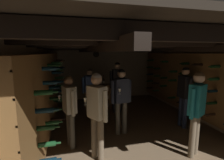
{
  "coord_description": "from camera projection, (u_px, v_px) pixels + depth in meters",
  "views": [
    {
      "loc": [
        -1.49,
        -4.21,
        2.08
      ],
      "look_at": [
        -0.24,
        0.79,
        1.23
      ],
      "focal_mm": 26.93,
      "sensor_mm": 36.0,
      "label": 1
    }
  ],
  "objects": [
    {
      "name": "ground_plane",
      "position": [
        127.0,
        127.0,
        4.73
      ],
      "size": [
        8.4,
        8.4,
        0.0
      ],
      "primitive_type": "plane",
      "color": "#8C7051"
    },
    {
      "name": "room_shell",
      "position": [
        125.0,
        76.0,
        4.76
      ],
      "size": [
        4.72,
        6.52,
        2.41
      ],
      "color": "tan",
      "rests_on": "ground_plane"
    },
    {
      "name": "wine_crate_stack",
      "position": [
        104.0,
        96.0,
        6.3
      ],
      "size": [
        0.52,
        0.35,
        0.9
      ],
      "color": "brown",
      "rests_on": "ground_plane"
    },
    {
      "name": "display_bottle",
      "position": [
        104.0,
        81.0,
        6.19
      ],
      "size": [
        0.08,
        0.08,
        0.35
      ],
      "color": "black",
      "rests_on": "wine_crate_stack"
    },
    {
      "name": "person_host_center",
      "position": [
        121.0,
        95.0,
        4.19
      ],
      "size": [
        0.54,
        0.35,
        1.68
      ],
      "color": "#4C473D",
      "rests_on": "ground_plane"
    },
    {
      "name": "person_guest_near_left",
      "position": [
        97.0,
        108.0,
        3.15
      ],
      "size": [
        0.43,
        0.47,
        1.71
      ],
      "color": "brown",
      "rests_on": "ground_plane"
    },
    {
      "name": "person_guest_mid_right",
      "position": [
        184.0,
        91.0,
        4.61
      ],
      "size": [
        0.32,
        0.54,
        1.69
      ],
      "color": "#232D4C",
      "rests_on": "ground_plane"
    },
    {
      "name": "person_guest_mid_left",
      "position": [
        70.0,
        105.0,
        3.62
      ],
      "size": [
        0.4,
        0.52,
        1.6
      ],
      "color": "#4C473D",
      "rests_on": "ground_plane"
    },
    {
      "name": "person_guest_near_right",
      "position": [
        197.0,
        106.0,
        3.27
      ],
      "size": [
        0.48,
        0.36,
        1.72
      ],
      "color": "brown",
      "rests_on": "ground_plane"
    },
    {
      "name": "person_guest_far_left",
      "position": [
        90.0,
        88.0,
        5.56
      ],
      "size": [
        0.53,
        0.38,
        1.55
      ],
      "color": "#4C473D",
      "rests_on": "ground_plane"
    },
    {
      "name": "person_guest_rear_center",
      "position": [
        117.0,
        82.0,
        5.76
      ],
      "size": [
        0.54,
        0.23,
        1.76
      ],
      "color": "#2D2D33",
      "rests_on": "ground_plane"
    }
  ]
}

